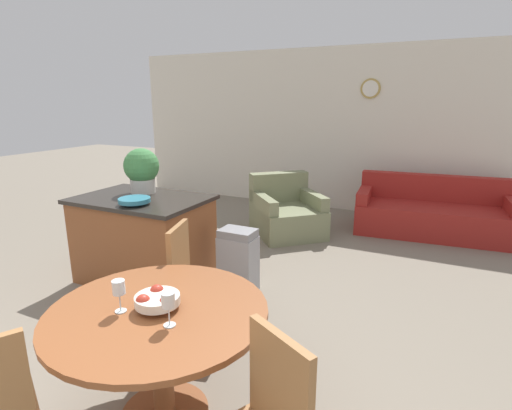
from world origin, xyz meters
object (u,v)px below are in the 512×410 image
wine_glass_right (168,302)px  trash_bin (238,261)px  dining_table (160,334)px  armchair (286,214)px  dining_chair_far_side (194,278)px  wine_glass_left (119,289)px  kitchen_island (144,239)px  fruit_bowl (157,300)px  teal_bowl (134,200)px  couch (433,214)px  potted_plant (142,169)px

wine_glass_right → trash_bin: wine_glass_right is taller
dining_table → armchair: armchair is taller
dining_chair_far_side → wine_glass_right: size_ratio=5.00×
wine_glass_left → trash_bin: bearing=96.9°
kitchen_island → trash_bin: (1.02, 0.18, -0.13)m
dining_table → fruit_bowl: bearing=-126.3°
wine_glass_right → dining_table: bearing=146.2°
wine_glass_left → kitchen_island: (-1.23, 1.58, -0.41)m
kitchen_island → teal_bowl: size_ratio=4.43×
wine_glass_left → kitchen_island: size_ratio=0.14×
couch → wine_glass_left: bearing=-112.5°
wine_glass_left → couch: bearing=72.4°
wine_glass_right → potted_plant: potted_plant is taller
fruit_bowl → kitchen_island: 2.05m
fruit_bowl → trash_bin: bearing=102.8°
potted_plant → trash_bin: bearing=0.1°
teal_bowl → fruit_bowl: bearing=-44.4°
fruit_bowl → kitchen_island: (-1.39, 1.47, -0.33)m
fruit_bowl → trash_bin: fruit_bowl is taller
fruit_bowl → trash_bin: 1.75m
wine_glass_right → kitchen_island: size_ratio=0.14×
kitchen_island → armchair: size_ratio=1.04×
couch → dining_chair_far_side: bearing=-118.5°
dining_chair_far_side → teal_bowl: (-0.94, 0.42, 0.43)m
dining_table → dining_chair_far_side: size_ratio=1.33×
trash_bin → armchair: 1.90m
dining_table → fruit_bowl: (-0.00, -0.00, 0.22)m
dining_chair_far_side → fruit_bowl: dining_chair_far_side is taller
dining_table → wine_glass_right: size_ratio=6.63×
teal_bowl → couch: bearing=51.7°
potted_plant → teal_bowl: bearing=-58.1°
kitchen_island → teal_bowl: (0.15, -0.25, 0.49)m
teal_bowl → potted_plant: bearing=121.9°
potted_plant → couch: size_ratio=0.22×
kitchen_island → trash_bin: kitchen_island is taller
wine_glass_left → potted_plant: size_ratio=0.39×
trash_bin → wine_glass_right: bearing=-72.8°
potted_plant → couch: potted_plant is taller
kitchen_island → couch: (2.67, 2.95, -0.17)m
armchair → dining_chair_far_side: bearing=-127.0°
kitchen_island → fruit_bowl: bearing=-46.6°
fruit_bowl → couch: (1.28, 4.42, -0.50)m
wine_glass_right → potted_plant: bearing=133.7°
armchair → couch: bearing=-18.0°
wine_glass_right → wine_glass_left: bearing=-179.8°
potted_plant → trash_bin: potted_plant is taller
potted_plant → fruit_bowl: bearing=-47.4°
dining_chair_far_side → wine_glass_left: bearing=-7.1°
kitchen_island → potted_plant: size_ratio=2.80×
trash_bin → potted_plant: bearing=-179.9°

